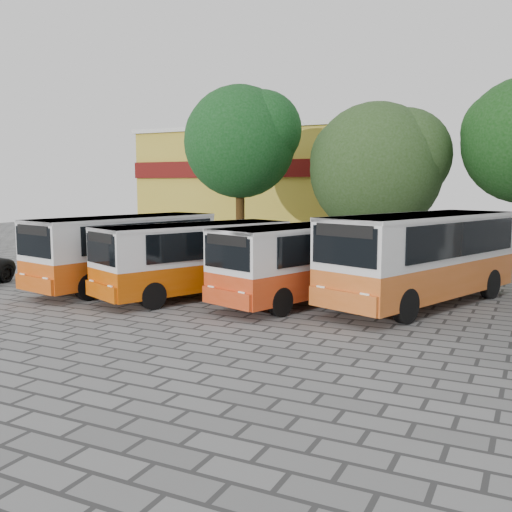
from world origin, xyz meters
The scene contains 8 objects.
ground centered at (0.00, 0.00, 0.00)m, with size 90.00×90.00×0.00m, color #606060.
shophouse_block centered at (-11.00, 25.99, 4.16)m, with size 20.40×10.40×8.30m.
bus_far_left centered at (-7.21, 2.56, 1.63)m, with size 3.98×8.21×2.82m.
bus_centre_left centered at (-3.76, 2.26, 1.53)m, with size 4.95×7.88×2.65m.
bus_centre_right centered at (0.18, 3.20, 1.55)m, with size 4.52×7.91×2.68m.
bus_far_right centered at (3.89, 4.39, 1.78)m, with size 5.39×9.10×3.07m.
tree_left centered at (-7.92, 13.79, 6.67)m, with size 6.63×6.31×9.63m.
tree_middle centered at (-0.56, 15.55, 5.14)m, with size 7.49×7.13×8.47m.
Camera 1 is at (7.32, -15.16, 4.03)m, focal length 40.00 mm.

